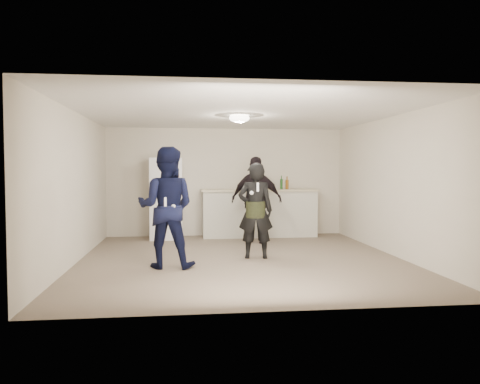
{
  "coord_description": "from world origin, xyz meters",
  "views": [
    {
      "loc": [
        -0.96,
        -7.93,
        1.54
      ],
      "look_at": [
        0.0,
        0.2,
        1.15
      ],
      "focal_mm": 35.0,
      "sensor_mm": 36.0,
      "label": 1
    }
  ],
  "objects": [
    {
      "name": "shaker",
      "position": [
        0.36,
        2.63,
        1.18
      ],
      "size": [
        0.08,
        0.08,
        0.17
      ],
      "primitive_type": "cylinder",
      "color": "#A8A8AC",
      "rests_on": "counter_top"
    },
    {
      "name": "wall_left",
      "position": [
        -2.75,
        0.0,
        1.25
      ],
      "size": [
        0.0,
        6.0,
        6.0
      ],
      "primitive_type": "plane",
      "rotation": [
        1.57,
        0.0,
        1.57
      ],
      "color": "beige",
      "rests_on": "floor"
    },
    {
      "name": "counter_top",
      "position": [
        0.74,
        2.67,
        1.07
      ],
      "size": [
        2.68,
        0.64,
        0.04
      ],
      "primitive_type": "cube",
      "color": "beige",
      "rests_on": "counter"
    },
    {
      "name": "ceiling",
      "position": [
        0.0,
        0.0,
        2.5
      ],
      "size": [
        6.0,
        6.0,
        0.0
      ],
      "primitive_type": "plane",
      "rotation": [
        3.14,
        0.0,
        0.0
      ],
      "color": "silver",
      "rests_on": "wall_back"
    },
    {
      "name": "remote_man",
      "position": [
        -1.25,
        -0.8,
        1.05
      ],
      "size": [
        0.04,
        0.04,
        0.15
      ],
      "primitive_type": "cube",
      "color": "white",
      "rests_on": "man"
    },
    {
      "name": "floor",
      "position": [
        0.0,
        0.0,
        0.0
      ],
      "size": [
        6.0,
        6.0,
        0.0
      ],
      "primitive_type": "plane",
      "color": "#6B5B4C",
      "rests_on": "ground"
    },
    {
      "name": "remote_woman",
      "position": [
        0.26,
        -0.17,
        1.25
      ],
      "size": [
        0.04,
        0.04,
        0.15
      ],
      "primitive_type": "cube",
      "color": "white",
      "rests_on": "woman"
    },
    {
      "name": "nunchuk_man",
      "position": [
        -1.13,
        -0.77,
        0.98
      ],
      "size": [
        0.07,
        0.07,
        0.07
      ],
      "primitive_type": "sphere",
      "color": "silver",
      "rests_on": "man"
    },
    {
      "name": "wall_right",
      "position": [
        2.75,
        0.0,
        1.25
      ],
      "size": [
        0.0,
        6.0,
        6.0
      ],
      "primitive_type": "plane",
      "rotation": [
        1.57,
        0.0,
        -1.57
      ],
      "color": "beige",
      "rests_on": "floor"
    },
    {
      "name": "fridge",
      "position": [
        -1.37,
        2.6,
        0.9
      ],
      "size": [
        0.7,
        0.7,
        1.8
      ],
      "primitive_type": "cube",
      "color": "white",
      "rests_on": "floor"
    },
    {
      "name": "man",
      "position": [
        -1.25,
        -0.52,
        0.95
      ],
      "size": [
        1.03,
        0.86,
        1.9
      ],
      "primitive_type": "imported",
      "rotation": [
        0.0,
        0.0,
        2.98
      ],
      "color": "#0E133B",
      "rests_on": "floor"
    },
    {
      "name": "counter",
      "position": [
        0.74,
        2.67,
        0.53
      ],
      "size": [
        2.6,
        0.56,
        1.05
      ],
      "primitive_type": "cube",
      "color": "beige",
      "rests_on": "floor"
    },
    {
      "name": "fridge_handle",
      "position": [
        -1.09,
        2.23,
        1.3
      ],
      "size": [
        0.02,
        0.02,
        0.6
      ],
      "primitive_type": "cylinder",
      "color": "silver",
      "rests_on": "fridge"
    },
    {
      "name": "wall_back",
      "position": [
        0.0,
        3.0,
        1.25
      ],
      "size": [
        6.0,
        0.0,
        6.0
      ],
      "primitive_type": "plane",
      "rotation": [
        1.57,
        0.0,
        0.0
      ],
      "color": "beige",
      "rests_on": "floor"
    },
    {
      "name": "ceiling_dome",
      "position": [
        0.0,
        0.3,
        2.45
      ],
      "size": [
        0.36,
        0.36,
        0.16
      ],
      "primitive_type": "ellipsoid",
      "color": "white",
      "rests_on": "ceiling"
    },
    {
      "name": "wall_front",
      "position": [
        0.0,
        -3.0,
        1.25
      ],
      "size": [
        6.0,
        0.0,
        6.0
      ],
      "primitive_type": "plane",
      "rotation": [
        -1.57,
        0.0,
        0.0
      ],
      "color": "beige",
      "rests_on": "floor"
    },
    {
      "name": "bottle_cluster",
      "position": [
        1.02,
        2.73,
        1.2
      ],
      "size": [
        0.72,
        0.24,
        0.24
      ],
      "color": "brown",
      "rests_on": "counter_top"
    },
    {
      "name": "nunchuk_woman",
      "position": [
        0.16,
        -0.14,
        1.15
      ],
      "size": [
        0.07,
        0.07,
        0.07
      ],
      "primitive_type": "sphere",
      "color": "silver",
      "rests_on": "woman"
    },
    {
      "name": "woman",
      "position": [
        0.26,
        0.08,
        0.83
      ],
      "size": [
        0.65,
        0.47,
        1.66
      ],
      "primitive_type": "imported",
      "rotation": [
        0.0,
        0.0,
        3.02
      ],
      "color": "black",
      "rests_on": "floor"
    },
    {
      "name": "camo_shorts",
      "position": [
        0.26,
        0.08,
        0.85
      ],
      "size": [
        0.34,
        0.34,
        0.28
      ],
      "primitive_type": "cylinder",
      "color": "#2A3317",
      "rests_on": "woman"
    },
    {
      "name": "spectator",
      "position": [
        0.53,
        1.75,
        0.91
      ],
      "size": [
        1.15,
        0.76,
        1.82
      ],
      "primitive_type": "imported",
      "rotation": [
        0.0,
        0.0,
        2.81
      ],
      "color": "black",
      "rests_on": "floor"
    }
  ]
}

